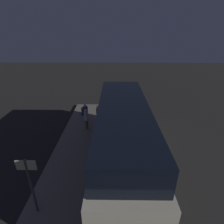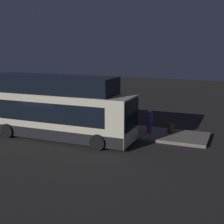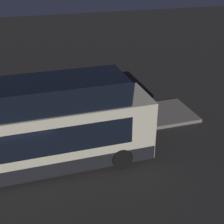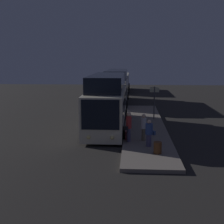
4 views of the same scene
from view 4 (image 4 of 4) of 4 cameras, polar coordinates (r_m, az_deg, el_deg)
ground at (r=24.58m, az=-1.35°, el=-2.68°), size 80.00×80.00×0.00m
platform at (r=24.48m, az=5.98°, el=-2.54°), size 20.00×3.06×0.20m
bus_lead at (r=23.63m, az=-0.86°, el=1.28°), size 10.30×2.90×4.10m
bus_second at (r=37.09m, az=0.85°, el=4.30°), size 11.82×2.78×3.96m
bus_third at (r=51.39m, az=1.68°, el=5.40°), size 10.66×2.73×2.82m
passenger_boarding at (r=18.35m, az=6.82°, el=-3.71°), size 0.63×0.70×1.59m
passenger_waiting at (r=19.20m, az=3.06°, el=-2.46°), size 0.58×0.58×1.87m
passenger_with_bags at (r=19.58m, az=5.80°, el=-2.56°), size 0.46×0.46×1.69m
suitcase at (r=19.88m, az=2.78°, el=-4.26°), size 0.39×0.26×0.80m
sign_post at (r=26.51m, az=7.74°, el=2.42°), size 0.10×0.77×2.78m
trash_bin at (r=17.16m, az=8.34°, el=-6.47°), size 0.44×0.44×0.65m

